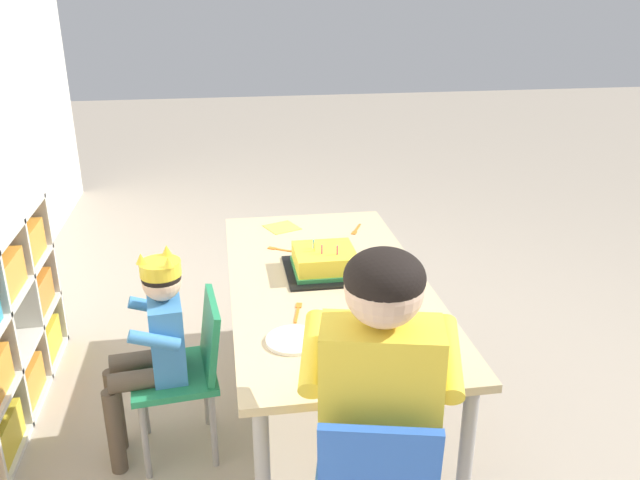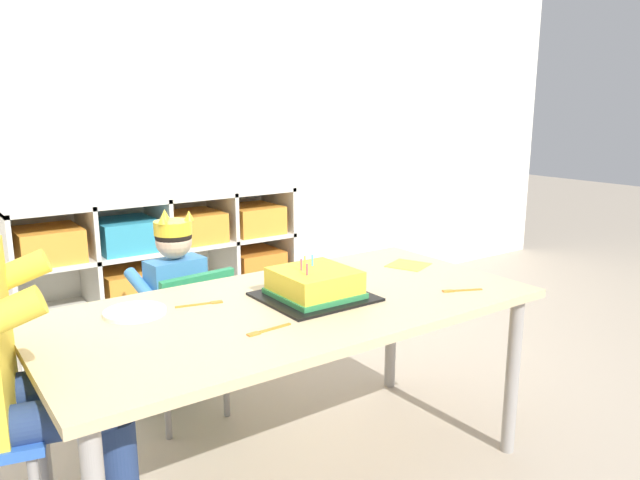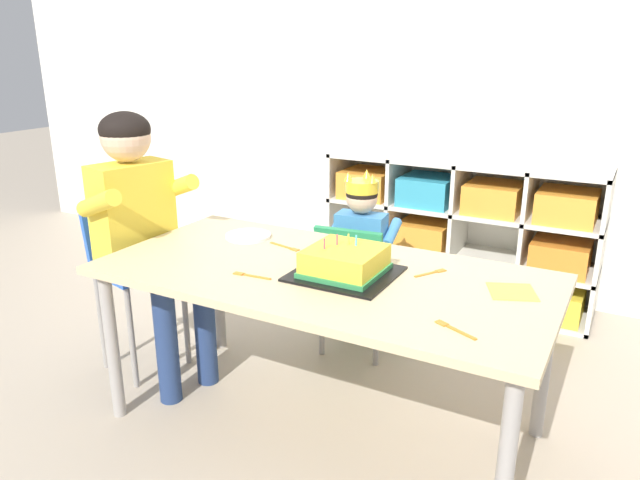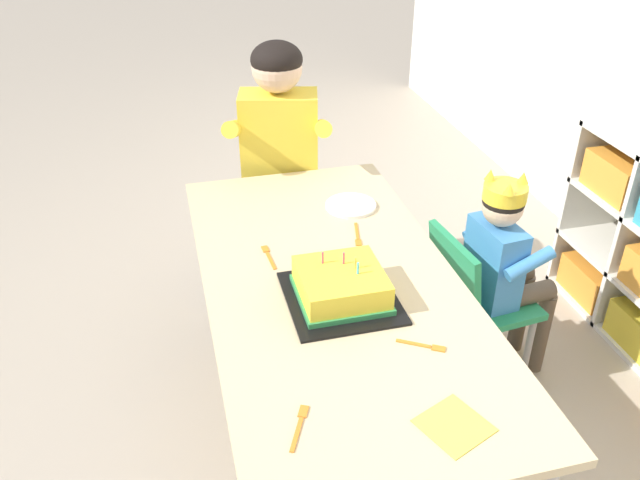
# 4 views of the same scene
# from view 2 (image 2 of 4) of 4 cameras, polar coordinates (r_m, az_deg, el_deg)

# --- Properties ---
(ground) EXTENTS (16.00, 16.00, 0.00)m
(ground) POSITION_cam_2_polar(r_m,az_deg,el_deg) (2.12, -2.42, -21.36)
(ground) COLOR tan
(classroom_back_wall) EXTENTS (6.57, 0.10, 2.65)m
(classroom_back_wall) POSITION_cam_2_polar(r_m,az_deg,el_deg) (3.21, -18.82, 14.54)
(classroom_back_wall) COLOR silver
(classroom_back_wall) RESTS_ON ground
(storage_cubby_shelf) EXTENTS (1.39, 0.35, 0.76)m
(storage_cubby_shelf) POSITION_cam_2_polar(r_m,az_deg,el_deg) (3.13, -14.39, -3.13)
(storage_cubby_shelf) COLOR silver
(storage_cubby_shelf) RESTS_ON ground
(activity_table) EXTENTS (1.50, 0.74, 0.60)m
(activity_table) POSITION_cam_2_polar(r_m,az_deg,el_deg) (1.87, -2.58, -7.54)
(activity_table) COLOR #D1B789
(activity_table) RESTS_ON ground
(classroom_chair_blue) EXTENTS (0.34, 0.35, 0.61)m
(classroom_chair_blue) POSITION_cam_2_polar(r_m,az_deg,el_deg) (2.33, -12.50, -8.55)
(classroom_chair_blue) COLOR #238451
(classroom_chair_blue) RESTS_ON ground
(child_with_crown) EXTENTS (0.31, 0.31, 0.81)m
(child_with_crown) POSITION_cam_2_polar(r_m,az_deg,el_deg) (2.37, -13.89, -4.59)
(child_with_crown) COLOR #3D7FBC
(child_with_crown) RESTS_ON ground
(birthday_cake_on_tray) EXTENTS (0.32, 0.30, 0.13)m
(birthday_cake_on_tray) POSITION_cam_2_polar(r_m,az_deg,el_deg) (1.89, -0.57, -4.35)
(birthday_cake_on_tray) COLOR black
(birthday_cake_on_tray) RESTS_ON activity_table
(paper_plate_stack) EXTENTS (0.18, 0.18, 0.01)m
(paper_plate_stack) POSITION_cam_2_polar(r_m,az_deg,el_deg) (1.84, -17.09, -6.52)
(paper_plate_stack) COLOR white
(paper_plate_stack) RESTS_ON activity_table
(paper_napkin_square) EXTENTS (0.18, 0.18, 0.00)m
(paper_napkin_square) POSITION_cam_2_polar(r_m,az_deg,el_deg) (2.30, 8.33, -2.35)
(paper_napkin_square) COLOR #F4DB4C
(paper_napkin_square) RESTS_ON activity_table
(fork_by_napkin) EXTENTS (0.14, 0.02, 0.00)m
(fork_by_napkin) POSITION_cam_2_polar(r_m,az_deg,el_deg) (1.64, -5.08, -8.50)
(fork_by_napkin) COLOR orange
(fork_by_napkin) RESTS_ON activity_table
(fork_at_table_front_edge) EXTENTS (0.08, 0.12, 0.00)m
(fork_at_table_front_edge) POSITION_cam_2_polar(r_m,az_deg,el_deg) (2.15, 2.56, -3.21)
(fork_at_table_front_edge) COLOR orange
(fork_at_table_front_edge) RESTS_ON activity_table
(fork_beside_plate_stack) EXTENTS (0.14, 0.05, 0.00)m
(fork_beside_plate_stack) POSITION_cam_2_polar(r_m,az_deg,el_deg) (1.87, -11.04, -5.94)
(fork_beside_plate_stack) COLOR orange
(fork_beside_plate_stack) RESTS_ON activity_table
(fork_scattered_mid_table) EXTENTS (0.13, 0.07, 0.00)m
(fork_scattered_mid_table) POSITION_cam_2_polar(r_m,az_deg,el_deg) (2.02, 13.05, -4.66)
(fork_scattered_mid_table) COLOR orange
(fork_scattered_mid_table) RESTS_ON activity_table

